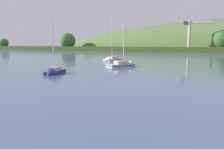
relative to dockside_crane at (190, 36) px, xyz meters
The scene contains 5 objects.
dockside_crane is the anchor object (origin of this frame).
sailboat_midwater_white 113.91m from the dockside_crane, 86.98° to the right, with size 6.16×8.32×11.86m.
sailboat_far_left 98.82m from the dockside_crane, 93.80° to the right, with size 4.10×9.58×15.90m.
sailboat_outer_reach 132.56m from the dockside_crane, 89.61° to the right, with size 4.62×6.88×11.23m.
mooring_buoy_foreground 114.28m from the dockside_crane, 105.30° to the right, with size 0.58×0.58×0.66m.
Camera 1 is at (21.86, 7.07, 5.47)m, focal length 34.50 mm.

